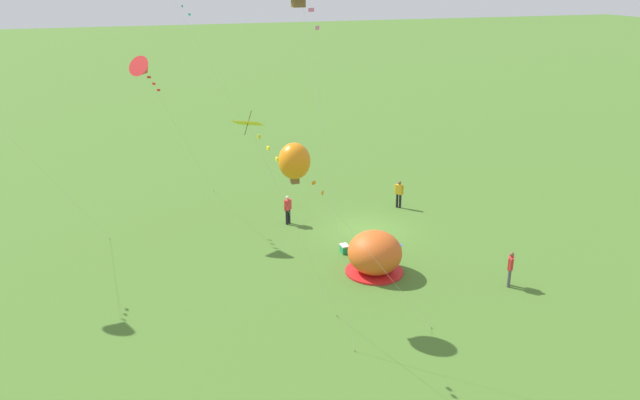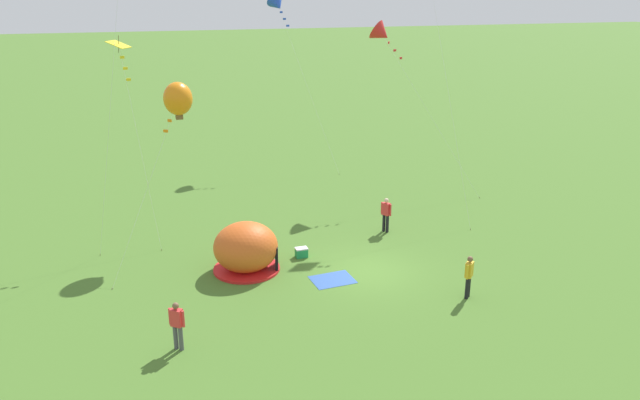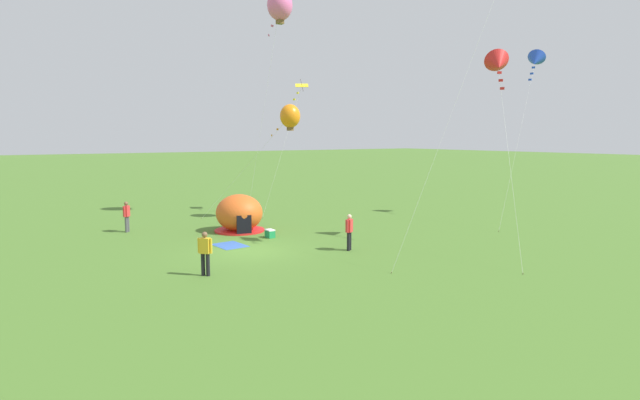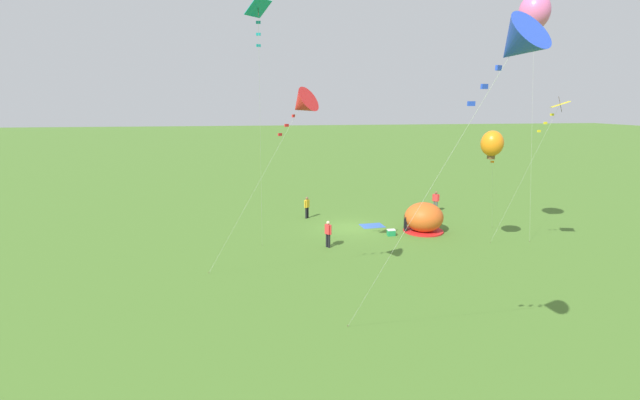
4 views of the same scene
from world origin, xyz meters
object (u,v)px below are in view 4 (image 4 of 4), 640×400
Objects in this scene: person_far_back at (328,233)px; kite_teal at (258,18)px; kite_blue at (517,45)px; popup_tent at (424,218)px; cooler_box at (391,233)px; kite_red at (302,105)px; kite_yellow at (556,110)px; kite_orange at (492,144)px; kite_pink at (534,12)px; person_near_tent at (307,206)px; person_center_field at (436,200)px.

person_far_back is 0.13× the size of kite_teal.
person_far_back is 18.47m from kite_blue.
popup_tent is 7.62m from person_far_back.
cooler_box is 0.06× the size of kite_red.
kite_orange is (2.27, -2.10, -1.92)m from kite_yellow.
kite_teal is (14.99, 2.78, -1.22)m from kite_pink.
kite_red reaches higher than popup_tent.
kite_pink is at bearing 167.43° from person_far_back.
kite_pink is 1.11× the size of kite_teal.
kite_red is 1.03× the size of kite_yellow.
cooler_box is at bearing -128.71° from kite_red.
kite_yellow is (-15.61, -0.93, -3.98)m from kite_teal.
person_far_back is 16.98m from kite_pink.
cooler_box is at bearing -159.90° from person_far_back.
person_near_tent is at bearing -46.75° from cooler_box.
cooler_box is 15.44m from kite_pink.
popup_tent reaches higher than person_center_field.
cooler_box is at bearing 13.13° from popup_tent.
kite_orange is at bearing -157.04° from kite_red.
person_center_field and person_near_tent have the same top height.
person_center_field is 0.16× the size of kite_blue.
popup_tent is 15.62m from kite_red.
kite_yellow is 3.64m from kite_orange.
kite_red reaches higher than kite_orange.
kite_teal reaches higher than person_near_tent.
kite_pink reaches higher than kite_orange.
popup_tent is 0.38× the size of kite_orange.
kite_yellow is at bearing 123.04° from popup_tent.
kite_red is at bearing 48.96° from person_center_field.
cooler_box is 14.25m from kite_red.
kite_orange is at bearing -8.55° from kite_pink.
kite_teal is 12.30m from kite_blue.
kite_orange reaches higher than person_far_back.
person_center_field reaches higher than cooler_box.
person_center_field is 22.61m from kite_teal.
person_center_field is at bearing -110.88° from kite_blue.
kite_red reaches higher than person_near_tent.
popup_tent is 10.90m from kite_yellow.
popup_tent is 0.21× the size of kite_teal.
cooler_box is 8.35m from person_center_field.
person_far_back is 7.20m from person_near_tent.
kite_red is 12.89m from kite_orange.
popup_tent is 0.30× the size of kite_yellow.
popup_tent is 6.27m from person_center_field.
kite_red is (13.34, 4.70, -4.89)m from kite_pink.
kite_yellow is at bearing 136.26° from person_near_tent.
kite_blue is 16.21m from kite_orange.
kite_pink reaches higher than kite_blue.
kite_orange is (1.22, 9.87, 5.63)m from person_center_field.
cooler_box is 7.54m from person_near_tent.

